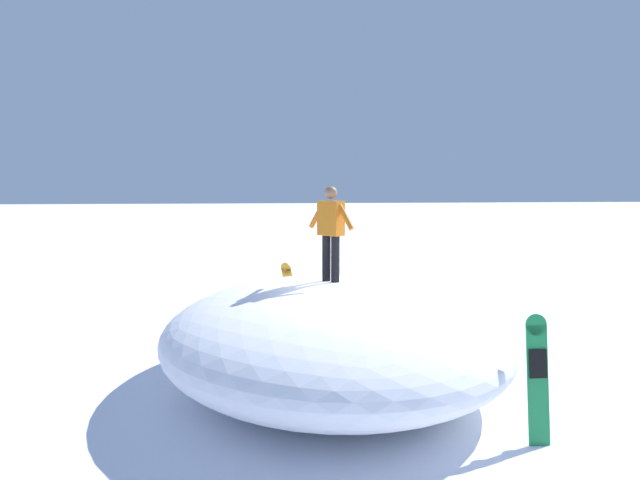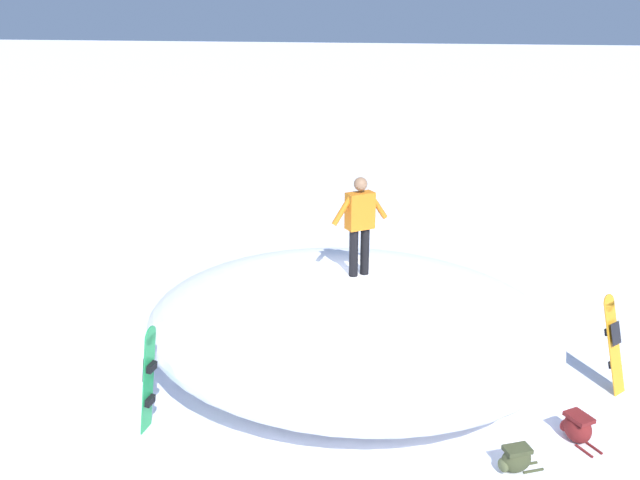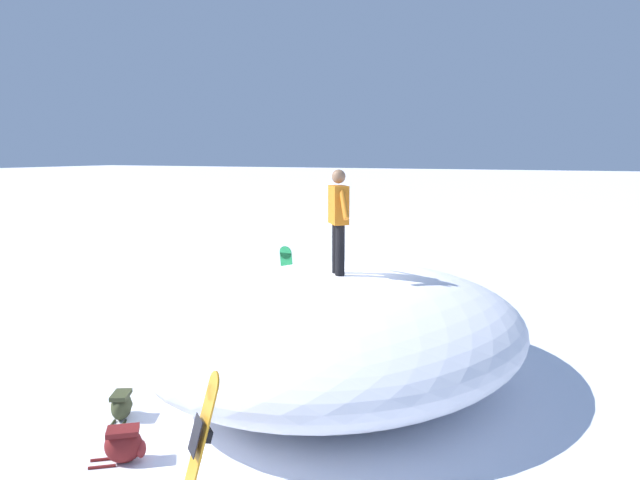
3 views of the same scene
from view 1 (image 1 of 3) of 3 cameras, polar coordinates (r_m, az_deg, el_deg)
ground at (r=9.55m, az=5.19°, el=-14.75°), size 240.00×240.00×0.00m
snow_mound at (r=9.37m, az=1.45°, el=-9.58°), size 5.91×6.91×1.73m
snowboarder_standing at (r=9.20m, az=1.12°, el=1.25°), size 0.67×0.82×1.58m
snowboard_primary_upright at (r=7.87m, az=21.31°, el=-12.89°), size 0.29×0.26×1.66m
snowboard_secondary_upright at (r=13.30m, az=-3.07°, el=-5.43°), size 0.50×0.52×1.55m
backpack_near at (r=13.00m, az=4.18°, el=-8.33°), size 0.64×0.57×0.42m
backpack_far at (r=12.41m, az=9.04°, el=-9.16°), size 0.45×0.63×0.37m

